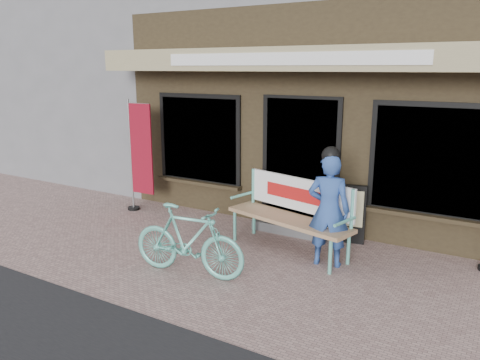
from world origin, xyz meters
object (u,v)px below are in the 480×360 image
Objects in this scene: bench at (293,209)px; menu_stand at (350,213)px; bicycle at (188,240)px; person at (329,208)px; nobori_red at (140,155)px.

bench reaches higher than menu_stand.
bench is 1.30× the size of bicycle.
bench is 0.97m from menu_stand.
bench is at bearing 146.97° from person.
nobori_red reaches higher than menu_stand.
nobori_red reaches higher than bicycle.
bench is at bearing -36.36° from bicycle.
nobori_red is 2.28× the size of menu_stand.
nobori_red is at bearing 45.81° from bicycle.
person is at bearing -7.78° from bench.
person reaches higher than menu_stand.
person reaches higher than bench.
menu_stand is (3.86, 0.38, -0.60)m from nobori_red.
nobori_red is at bearing 174.90° from menu_stand.
menu_stand is at bearing 62.27° from bench.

